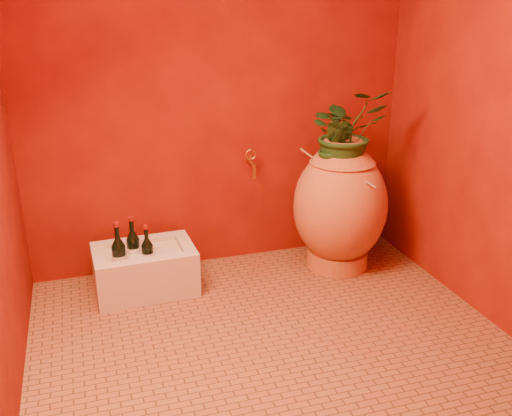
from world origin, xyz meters
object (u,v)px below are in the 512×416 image
object	(u,v)px
amphora	(340,205)
stone_basin	(145,270)
wine_bottle_c	(148,255)
wine_bottle_b	(134,249)
wall_tap	(252,162)
wine_bottle_a	(119,257)

from	to	relation	value
amphora	stone_basin	size ratio (longest dim) A/B	1.42
stone_basin	wine_bottle_c	world-z (taller)	wine_bottle_c
wine_bottle_b	wall_tap	distance (m)	0.94
wine_bottle_c	wine_bottle_a	bearing A→B (deg)	-171.66
amphora	wine_bottle_b	world-z (taller)	amphora
wine_bottle_c	wall_tap	size ratio (longest dim) A/B	1.67
stone_basin	wine_bottle_a	xyz separation A→B (m)	(-0.15, -0.08, 0.15)
amphora	wine_bottle_a	distance (m)	1.45
wall_tap	wine_bottle_c	bearing A→B (deg)	-160.19
amphora	wine_bottle_c	bearing A→B (deg)	-179.66
stone_basin	wine_bottle_b	size ratio (longest dim) A/B	1.85
wine_bottle_b	wall_tap	bearing A→B (deg)	13.27
stone_basin	wall_tap	distance (m)	0.97
wine_bottle_a	wine_bottle_b	bearing A→B (deg)	46.58
wine_bottle_b	wine_bottle_c	bearing A→B (deg)	-44.35
wine_bottle_a	wine_bottle_c	distance (m)	0.17
wine_bottle_b	wine_bottle_c	distance (m)	0.11
amphora	wine_bottle_a	bearing A→B (deg)	-178.71
amphora	wine_bottle_b	size ratio (longest dim) A/B	2.63
amphora	wall_tap	xyz separation A→B (m)	(-0.53, 0.26, 0.27)
wine_bottle_b	wall_tap	xyz separation A→B (m)	(0.82, 0.19, 0.43)
wine_bottle_a	wine_bottle_b	xyz separation A→B (m)	(0.09, 0.10, -0.00)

